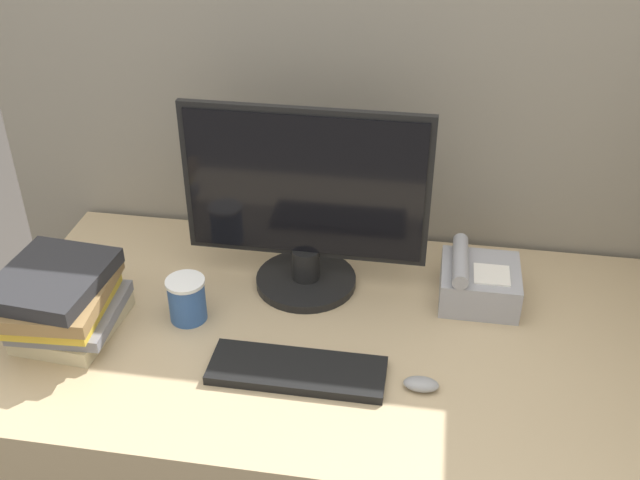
# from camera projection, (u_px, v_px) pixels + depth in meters

# --- Properties ---
(cubicle_panel_rear) EXTENTS (1.95, 0.04, 1.68)m
(cubicle_panel_rear) POSITION_uv_depth(u_px,v_px,m) (365.00, 206.00, 1.98)
(cubicle_panel_rear) COLOR gray
(cubicle_panel_rear) RESTS_ON ground_plane
(desk) EXTENTS (1.55, 0.81, 0.77)m
(desk) POSITION_uv_depth(u_px,v_px,m) (339.00, 452.00, 1.85)
(desk) COLOR tan
(desk) RESTS_ON ground_plane
(monitor) EXTENTS (0.56, 0.24, 0.45)m
(monitor) POSITION_uv_depth(u_px,v_px,m) (305.00, 208.00, 1.69)
(monitor) COLOR black
(monitor) RESTS_ON desk
(keyboard) EXTENTS (0.36, 0.12, 0.02)m
(keyboard) POSITION_uv_depth(u_px,v_px,m) (297.00, 371.00, 1.52)
(keyboard) COLOR black
(keyboard) RESTS_ON desk
(mouse) EXTENTS (0.07, 0.04, 0.02)m
(mouse) POSITION_uv_depth(u_px,v_px,m) (421.00, 384.00, 1.49)
(mouse) COLOR gray
(mouse) RESTS_ON desk
(coffee_cup) EXTENTS (0.09, 0.09, 0.10)m
(coffee_cup) POSITION_uv_depth(u_px,v_px,m) (187.00, 299.00, 1.66)
(coffee_cup) COLOR #335999
(coffee_cup) RESTS_ON desk
(book_stack) EXTENTS (0.24, 0.27, 0.16)m
(book_stack) POSITION_uv_depth(u_px,v_px,m) (64.00, 301.00, 1.60)
(book_stack) COLOR #C6B78C
(book_stack) RESTS_ON desk
(desk_telephone) EXTENTS (0.18, 0.18, 0.12)m
(desk_telephone) POSITION_uv_depth(u_px,v_px,m) (478.00, 282.00, 1.72)
(desk_telephone) COLOR #99999E
(desk_telephone) RESTS_ON desk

